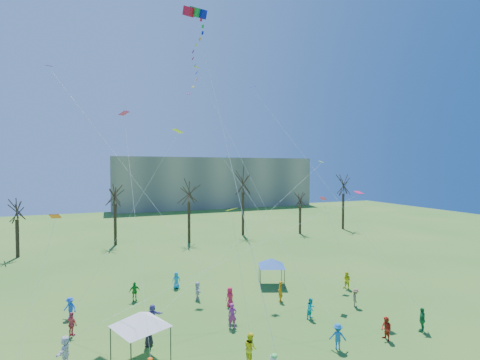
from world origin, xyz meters
name	(u,v)px	position (x,y,z in m)	size (l,w,h in m)	color
distant_building	(214,182)	(22.00, 82.00, 7.50)	(60.00, 14.00, 15.00)	gray
bare_tree_row	(190,195)	(3.78, 36.34, 7.46)	(70.08, 8.33, 11.88)	black
big_box_kite	(200,58)	(-2.08, 7.33, 19.97)	(1.83, 5.92, 23.55)	red
canopy_tent_white	(140,319)	(-6.74, 4.10, 2.56)	(3.69, 3.69, 3.02)	#3F3F44
canopy_tent_blue	(271,262)	(6.82, 13.08, 2.29)	(3.36, 3.36, 2.71)	#3F3F44
festival_crowd	(220,315)	(-0.83, 6.44, 0.84)	(26.87, 16.30, 1.84)	#E6461C
small_kites_aloft	(214,155)	(0.12, 10.82, 12.98)	(27.83, 20.15, 32.79)	#FF550D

